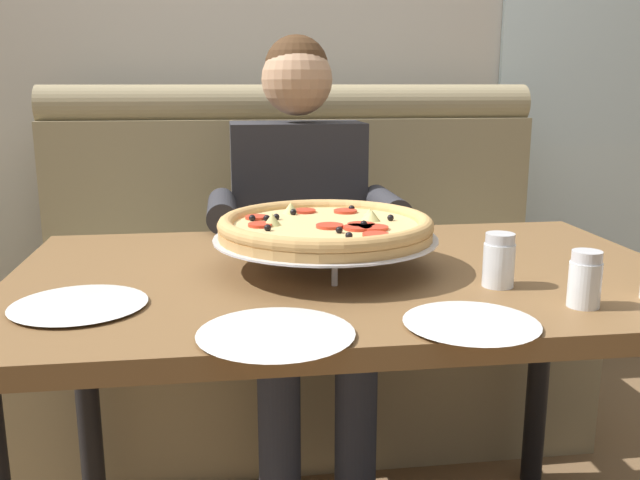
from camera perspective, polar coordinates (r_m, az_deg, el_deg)
The scene contains 12 objects.
back_wall_with_window at distance 2.83m, azimuth -3.09°, elevation 18.29°, with size 6.00×0.12×2.80m, color beige.
window_panel at distance 3.21m, azimuth 24.49°, elevation 16.55°, with size 1.10×0.02×2.80m, color white.
booth_bench at distance 2.37m, azimuth -1.60°, elevation -5.20°, with size 1.75×0.78×1.13m.
dining_table at distance 1.45m, azimuth 2.28°, elevation -5.92°, with size 1.37×0.84×0.76m.
diner_main at distance 2.03m, azimuth -1.57°, elevation 0.85°, with size 0.54×0.64×1.27m.
pizza at distance 1.41m, azimuth 0.46°, elevation 0.99°, with size 0.46×0.46×0.12m.
shaker_oregano at distance 1.27m, azimuth 21.16°, elevation -3.37°, with size 0.06×0.06×0.10m.
shaker_parmesan at distance 1.34m, azimuth 14.65°, elevation -1.95°, with size 0.06×0.06×0.10m.
plate_near_left at distance 1.12m, azimuth 12.48°, elevation -6.49°, with size 0.22×0.22×0.02m.
plate_near_right at distance 1.26m, azimuth -19.44°, elevation -4.85°, with size 0.23×0.23×0.02m.
plate_far_side at distance 1.06m, azimuth -3.70°, elevation -7.49°, with size 0.24×0.24×0.02m.
patio_chair at distance 4.08m, azimuth 16.54°, elevation 3.78°, with size 0.42×0.43×0.86m.
Camera 1 is at (-0.25, -1.35, 1.14)m, focal length 38.46 mm.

